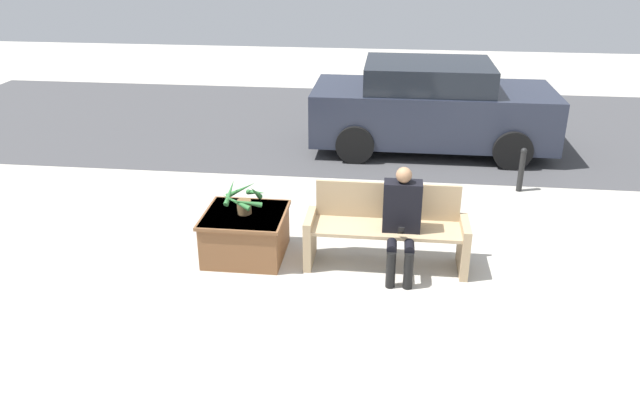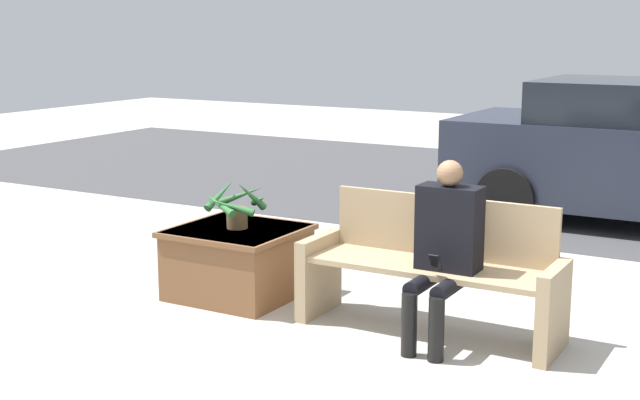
{
  "view_description": "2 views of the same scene",
  "coord_description": "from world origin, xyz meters",
  "px_view_note": "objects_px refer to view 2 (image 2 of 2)",
  "views": [
    {
      "loc": [
        -0.12,
        -5.93,
        3.57
      ],
      "look_at": [
        -0.88,
        0.52,
        0.76
      ],
      "focal_mm": 35.0,
      "sensor_mm": 36.0,
      "label": 1
    },
    {
      "loc": [
        2.18,
        -5.06,
        2.13
      ],
      "look_at": [
        -1.17,
        0.78,
        0.79
      ],
      "focal_mm": 50.0,
      "sensor_mm": 36.0,
      "label": 2
    }
  ],
  "objects_px": {
    "person_seated": "(445,243)",
    "planter_box": "(238,260)",
    "potted_plant": "(237,205)",
    "bench": "(432,269)"
  },
  "relations": [
    {
      "from": "planter_box",
      "to": "person_seated",
      "type": "bearing_deg",
      "value": -5.8
    },
    {
      "from": "planter_box",
      "to": "potted_plant",
      "type": "xyz_separation_m",
      "value": [
        0.0,
        -0.01,
        0.44
      ]
    },
    {
      "from": "bench",
      "to": "potted_plant",
      "type": "distance_m",
      "value": 1.67
    },
    {
      "from": "person_seated",
      "to": "planter_box",
      "type": "distance_m",
      "value": 1.86
    },
    {
      "from": "person_seated",
      "to": "bench",
      "type": "bearing_deg",
      "value": 131.74
    },
    {
      "from": "planter_box",
      "to": "potted_plant",
      "type": "height_order",
      "value": "potted_plant"
    },
    {
      "from": "planter_box",
      "to": "potted_plant",
      "type": "bearing_deg",
      "value": -50.47
    },
    {
      "from": "planter_box",
      "to": "potted_plant",
      "type": "distance_m",
      "value": 0.44
    },
    {
      "from": "potted_plant",
      "to": "planter_box",
      "type": "bearing_deg",
      "value": 129.53
    },
    {
      "from": "bench",
      "to": "potted_plant",
      "type": "bearing_deg",
      "value": -179.9
    }
  ]
}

